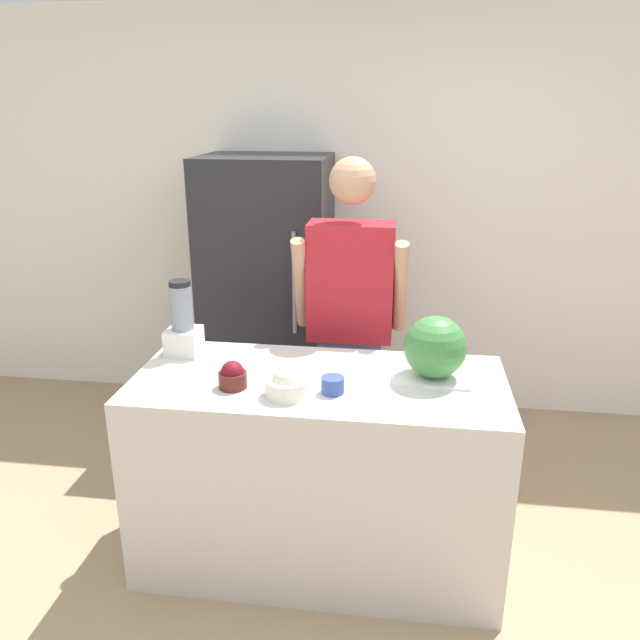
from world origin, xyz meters
name	(u,v)px	position (x,y,z in m)	size (l,w,h in m)	color
ground_plane	(307,610)	(0.00, 0.00, 0.00)	(14.00, 14.00, 0.00)	tan
wall_back	(355,216)	(0.00, 2.04, 1.30)	(8.00, 0.06, 2.60)	white
counter_island	(319,470)	(0.00, 0.36, 0.45)	(1.58, 0.71, 0.90)	beige
refrigerator	(268,294)	(-0.51, 1.68, 0.86)	(0.77, 0.66, 1.71)	#232328
person	(350,325)	(0.07, 1.01, 0.91)	(0.57, 0.27, 1.76)	#4C608C
cutting_board	(430,376)	(0.47, 0.43, 0.91)	(0.32, 0.24, 0.01)	white
watermelon	(435,347)	(0.48, 0.42, 1.04)	(0.26, 0.26, 0.26)	#3D7F3D
bowl_cherries	(233,376)	(-0.34, 0.22, 0.95)	(0.12, 0.12, 0.12)	#511E19
bowl_cream	(287,384)	(-0.10, 0.18, 0.95)	(0.17, 0.17, 0.13)	white
bowl_small_blue	(333,385)	(0.07, 0.23, 0.93)	(0.09, 0.09, 0.07)	#334C9E
blender	(183,325)	(-0.66, 0.55, 1.04)	(0.15, 0.15, 0.35)	silver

